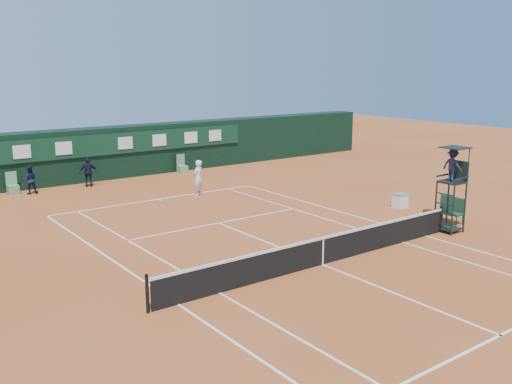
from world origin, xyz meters
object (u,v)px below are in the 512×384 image
Objects in this scene: tennis_net at (323,250)px; player_bench at (450,209)px; umpire_chair at (453,171)px; cooler at (400,200)px; player at (198,178)px.

tennis_net is 10.75× the size of player_bench.
umpire_chair reaches higher than tennis_net.
cooler is 10.08m from player.
cooler is (1.65, 3.81, -2.13)m from umpire_chair.
tennis_net is 7.00m from umpire_chair.
umpire_chair is 12.65m from player.
player is (-5.91, 10.84, 0.31)m from player_bench.
tennis_net is at bearing 178.55° from umpire_chair.
cooler is at bearing 23.52° from tennis_net.
player_bench is at bearing 4.70° from tennis_net.
tennis_net and player_bench have the same top height.
cooler is at bearing 66.57° from umpire_chair.
umpire_chair is 2.40m from player_bench.
player_bench is (7.98, 0.66, 0.09)m from tennis_net.
tennis_net is at bearing -175.30° from player_bench.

